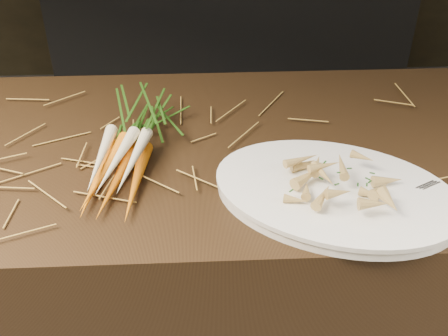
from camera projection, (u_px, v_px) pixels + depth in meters
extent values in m
cube|color=black|center=(155.00, 289.00, 1.47)|extent=(2.40, 0.70, 0.90)
cube|color=black|center=(229.00, 30.00, 3.04)|extent=(1.80, 0.60, 0.80)
cone|color=#C3600C|center=(98.00, 178.00, 1.09)|extent=(0.06, 0.24, 0.03)
cone|color=#C3600C|center=(117.00, 180.00, 1.09)|extent=(0.08, 0.24, 0.03)
cone|color=#C3600C|center=(136.00, 182.00, 1.08)|extent=(0.05, 0.24, 0.03)
cone|color=#C3600C|center=(104.00, 172.00, 1.07)|extent=(0.09, 0.24, 0.03)
cone|color=beige|center=(100.00, 158.00, 1.07)|extent=(0.04, 0.23, 0.04)
cone|color=beige|center=(116.00, 161.00, 1.06)|extent=(0.07, 0.22, 0.03)
cone|color=beige|center=(133.00, 161.00, 1.07)|extent=(0.06, 0.23, 0.04)
ellipsoid|color=#2A6014|center=(143.00, 114.00, 1.24)|extent=(0.18, 0.23, 0.08)
cube|color=silver|center=(425.00, 215.00, 0.99)|extent=(0.16, 0.09, 0.00)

